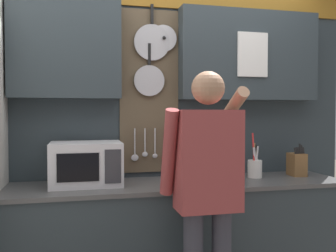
{
  "coord_description": "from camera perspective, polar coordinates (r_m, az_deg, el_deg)",
  "views": [
    {
      "loc": [
        -0.73,
        -2.64,
        1.39
      ],
      "look_at": [
        -0.06,
        0.19,
        1.29
      ],
      "focal_mm": 40.0,
      "sensor_mm": 36.0,
      "label": 1
    }
  ],
  "objects": [
    {
      "name": "knife_block",
      "position": [
        3.22,
        19.03,
        -5.51
      ],
      "size": [
        0.12,
        0.16,
        0.26
      ],
      "color": "brown",
      "rests_on": "base_cabinet_counter"
    },
    {
      "name": "utensil_crock",
      "position": [
        3.04,
        13.09,
        -6.1
      ],
      "size": [
        0.11,
        0.11,
        0.35
      ],
      "color": "white",
      "rests_on": "base_cabinet_counter"
    },
    {
      "name": "microwave",
      "position": [
        2.72,
        -12.38,
        -5.61
      ],
      "size": [
        0.49,
        0.38,
        0.3
      ],
      "color": "silver",
      "rests_on": "base_cabinet_counter"
    },
    {
      "name": "person",
      "position": [
        2.3,
        5.99,
        -8.42
      ],
      "size": [
        0.54,
        0.6,
        1.64
      ],
      "color": "#383842",
      "rests_on": "ground_plane"
    },
    {
      "name": "base_cabinet_counter",
      "position": [
        2.9,
        2.03,
        -17.24
      ],
      "size": [
        2.47,
        0.6,
        0.88
      ],
      "color": "#2D383D",
      "rests_on": "ground_plane"
    },
    {
      "name": "back_wall_unit",
      "position": [
        3.0,
        1.01,
        4.43
      ],
      "size": [
        3.04,
        0.22,
        2.43
      ],
      "color": "#2D383D",
      "rests_on": "ground_plane"
    }
  ]
}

